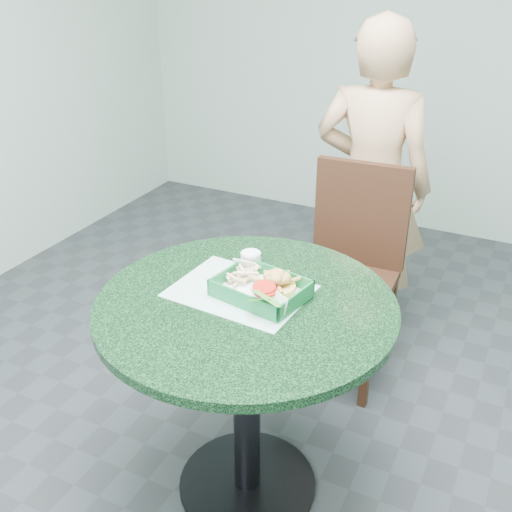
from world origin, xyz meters
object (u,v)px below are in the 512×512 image
at_px(sauce_ramekin, 242,263).
at_px(crab_sandwich, 275,285).
at_px(diner_person, 371,187).
at_px(cafe_table, 246,353).
at_px(food_basket, 261,297).
at_px(dining_chair, 351,259).

bearing_deg(sauce_ramekin, crab_sandwich, -26.07).
xyz_separation_m(diner_person, crab_sandwich, (0.02, -1.11, 0.06)).
bearing_deg(crab_sandwich, sauce_ramekin, 153.93).
bearing_deg(crab_sandwich, cafe_table, -126.94).
height_order(crab_sandwich, sauce_ramekin, crab_sandwich).
xyz_separation_m(cafe_table, crab_sandwich, (0.06, 0.08, 0.22)).
xyz_separation_m(food_basket, sauce_ramekin, (-0.12, 0.11, 0.03)).
bearing_deg(food_basket, diner_person, 89.59).
bearing_deg(sauce_ramekin, food_basket, -41.91).
relative_size(cafe_table, diner_person, 0.62).
bearing_deg(sauce_ramekin, diner_person, 82.81).
xyz_separation_m(crab_sandwich, sauce_ramekin, (-0.15, 0.07, 0.00)).
distance_m(cafe_table, crab_sandwich, 0.24).
relative_size(diner_person, food_basket, 5.64).
bearing_deg(crab_sandwich, diner_person, 91.20).
bearing_deg(cafe_table, diner_person, 88.23).
height_order(diner_person, sauce_ramekin, diner_person).
distance_m(dining_chair, sauce_ramekin, 0.76).
distance_m(dining_chair, crab_sandwich, 0.81).
relative_size(cafe_table, food_basket, 3.47).
height_order(dining_chair, crab_sandwich, dining_chair).
bearing_deg(diner_person, dining_chair, 92.86).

